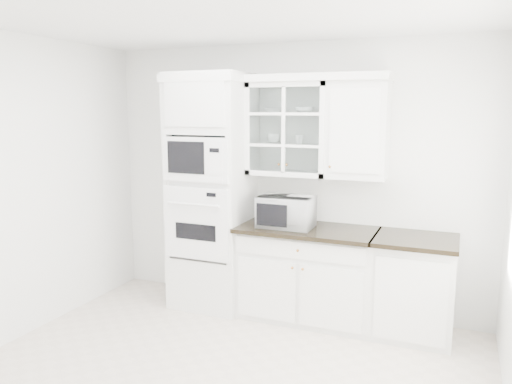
% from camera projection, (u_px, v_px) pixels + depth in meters
% --- Properties ---
extents(ground, '(4.00, 3.50, 0.01)m').
position_uv_depth(ground, '(215.00, 384.00, 3.75)').
color(ground, beige).
rests_on(ground, ground).
extents(room_shell, '(4.00, 3.50, 2.70)m').
position_uv_depth(room_shell, '(237.00, 144.00, 3.85)').
color(room_shell, white).
rests_on(room_shell, ground).
extents(oven_column, '(0.76, 0.68, 2.40)m').
position_uv_depth(oven_column, '(211.00, 192.00, 5.13)').
color(oven_column, white).
rests_on(oven_column, ground).
extents(base_cabinet_run, '(1.32, 0.67, 0.92)m').
position_uv_depth(base_cabinet_run, '(307.00, 272.00, 4.89)').
color(base_cabinet_run, white).
rests_on(base_cabinet_run, ground).
extents(extra_base_cabinet, '(0.72, 0.67, 0.92)m').
position_uv_depth(extra_base_cabinet, '(414.00, 286.00, 4.51)').
color(extra_base_cabinet, white).
rests_on(extra_base_cabinet, ground).
extents(upper_cabinet_glass, '(0.80, 0.33, 0.90)m').
position_uv_depth(upper_cabinet_glass, '(289.00, 129.00, 4.88)').
color(upper_cabinet_glass, white).
rests_on(upper_cabinet_glass, room_shell).
extents(upper_cabinet_solid, '(0.55, 0.33, 0.90)m').
position_uv_depth(upper_cabinet_solid, '(358.00, 130.00, 4.62)').
color(upper_cabinet_solid, white).
rests_on(upper_cabinet_solid, room_shell).
extents(crown_molding, '(2.14, 0.38, 0.07)m').
position_uv_depth(crown_molding, '(279.00, 79.00, 4.82)').
color(crown_molding, white).
rests_on(crown_molding, room_shell).
extents(countertop_microwave, '(0.53, 0.45, 0.30)m').
position_uv_depth(countertop_microwave, '(287.00, 211.00, 4.81)').
color(countertop_microwave, white).
rests_on(countertop_microwave, base_cabinet_run).
extents(bowl_a, '(0.23, 0.23, 0.05)m').
position_uv_depth(bowl_a, '(275.00, 110.00, 4.90)').
color(bowl_a, white).
rests_on(bowl_a, upper_cabinet_glass).
extents(bowl_b, '(0.18, 0.18, 0.06)m').
position_uv_depth(bowl_b, '(305.00, 110.00, 4.77)').
color(bowl_b, white).
rests_on(bowl_b, upper_cabinet_glass).
extents(cup_a, '(0.13, 0.13, 0.09)m').
position_uv_depth(cup_a, '(274.00, 138.00, 4.94)').
color(cup_a, white).
rests_on(cup_a, upper_cabinet_glass).
extents(cup_b, '(0.11, 0.11, 0.09)m').
position_uv_depth(cup_b, '(300.00, 139.00, 4.85)').
color(cup_b, white).
rests_on(cup_b, upper_cabinet_glass).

